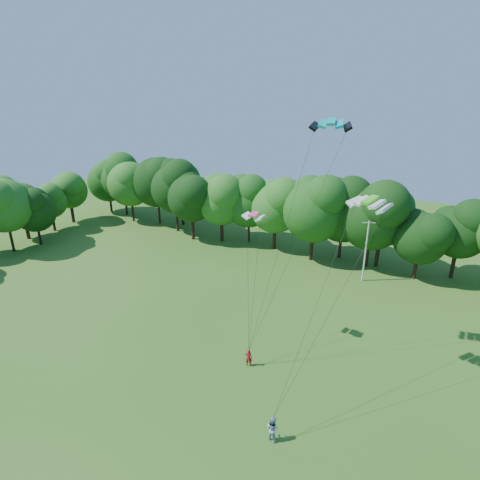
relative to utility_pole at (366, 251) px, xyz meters
The scene contains 10 objects.
ground 32.57m from the utility_pole, 101.26° to the right, with size 160.00×160.00×0.00m, color #2B5E19.
utility_pole is the anchor object (origin of this frame).
kite_flyer_left 21.81m from the utility_pole, 102.14° to the right, with size 0.58×0.38×1.58m, color #AC161B.
kite_flyer_right 26.94m from the utility_pole, 89.33° to the right, with size 0.87×0.68×1.80m, color #899DBE.
kite_teal 22.04m from the utility_pole, 92.71° to the right, with size 3.18×1.94×0.56m.
kite_green 20.61m from the utility_pole, 80.39° to the right, with size 3.27×2.46×0.51m.
kite_pink 20.10m from the utility_pole, 109.60° to the right, with size 1.94×1.03×0.29m.
tree_back_west 34.58m from the utility_pole, 167.77° to the left, with size 8.32×8.32×12.11m.
tree_back_center 6.56m from the utility_pole, 97.17° to the left, with size 9.33×9.33×13.57m.
tree_flank_west 52.03m from the utility_pole, 167.42° to the right, with size 7.08×7.08×10.30m.
Camera 1 is at (14.05, -12.19, 20.61)m, focal length 28.00 mm.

